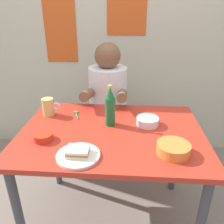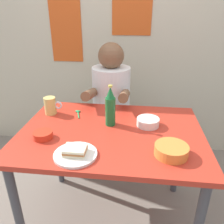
# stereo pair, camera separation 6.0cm
# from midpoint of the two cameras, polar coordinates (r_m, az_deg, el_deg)

# --- Properties ---
(ground_plane) EXTENTS (6.00, 6.00, 0.00)m
(ground_plane) POSITION_cam_midpoint_polar(r_m,az_deg,el_deg) (1.86, -1.14, -24.85)
(ground_plane) COLOR slate
(wall_back) EXTENTS (4.40, 0.09, 2.60)m
(wall_back) POSITION_cam_midpoint_polar(r_m,az_deg,el_deg) (2.25, 1.12, 21.78)
(wall_back) COLOR #BCB299
(wall_back) RESTS_ON ground
(dining_table) EXTENTS (1.10, 0.80, 0.74)m
(dining_table) POSITION_cam_midpoint_polar(r_m,az_deg,el_deg) (1.43, -1.35, -7.89)
(dining_table) COLOR #B72D1E
(dining_table) RESTS_ON ground
(stool) EXTENTS (0.34, 0.34, 0.45)m
(stool) POSITION_cam_midpoint_polar(r_m,az_deg,el_deg) (2.13, -1.76, -5.40)
(stool) COLOR #4C4C51
(stool) RESTS_ON ground
(person_seated) EXTENTS (0.33, 0.56, 0.72)m
(person_seated) POSITION_cam_midpoint_polar(r_m,az_deg,el_deg) (1.94, -1.95, 5.11)
(person_seated) COLOR white
(person_seated) RESTS_ON stool
(plate_orange) EXTENTS (0.22, 0.22, 0.01)m
(plate_orange) POSITION_cam_midpoint_polar(r_m,az_deg,el_deg) (1.17, -9.92, -10.68)
(plate_orange) COLOR silver
(plate_orange) RESTS_ON dining_table
(sandwich) EXTENTS (0.11, 0.09, 0.04)m
(sandwich) POSITION_cam_midpoint_polar(r_m,az_deg,el_deg) (1.16, -10.01, -9.67)
(sandwich) COLOR beige
(sandwich) RESTS_ON plate_orange
(beer_mug) EXTENTS (0.13, 0.08, 0.12)m
(beer_mug) POSITION_cam_midpoint_polar(r_m,az_deg,el_deg) (1.62, -16.61, 1.23)
(beer_mug) COLOR #D1BC66
(beer_mug) RESTS_ON dining_table
(beer_bottle) EXTENTS (0.06, 0.06, 0.26)m
(beer_bottle) POSITION_cam_midpoint_polar(r_m,az_deg,el_deg) (1.40, -1.69, 1.15)
(beer_bottle) COLOR #19602D
(beer_bottle) RESTS_ON dining_table
(soup_bowl_orange) EXTENTS (0.17, 0.17, 0.05)m
(soup_bowl_orange) POSITION_cam_midpoint_polar(r_m,az_deg,el_deg) (1.20, 13.72, -8.82)
(soup_bowl_orange) COLOR orange
(soup_bowl_orange) RESTS_ON dining_table
(sauce_bowl_chili) EXTENTS (0.11, 0.11, 0.04)m
(sauce_bowl_chili) POSITION_cam_midpoint_polar(r_m,az_deg,el_deg) (1.35, -18.05, -5.83)
(sauce_bowl_chili) COLOR red
(sauce_bowl_chili) RESTS_ON dining_table
(rice_bowl_white) EXTENTS (0.14, 0.14, 0.05)m
(rice_bowl_white) POSITION_cam_midpoint_polar(r_m,az_deg,el_deg) (1.45, 7.72, -2.23)
(rice_bowl_white) COLOR silver
(rice_bowl_white) RESTS_ON dining_table
(spoon) EXTENTS (0.06, 0.12, 0.01)m
(spoon) POSITION_cam_midpoint_polar(r_m,az_deg,el_deg) (1.61, -9.92, -0.32)
(spoon) COLOR #26A559
(spoon) RESTS_ON dining_table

